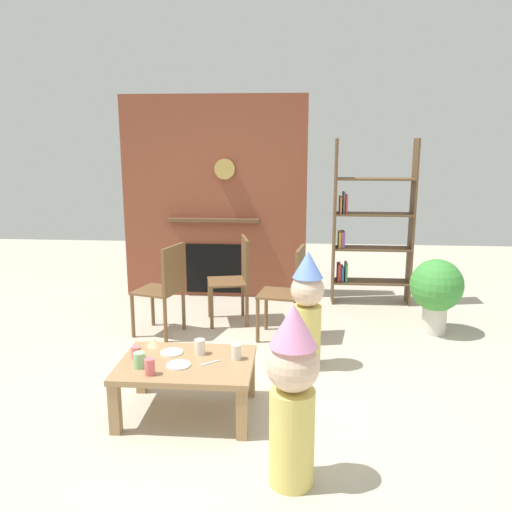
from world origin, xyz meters
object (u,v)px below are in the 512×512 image
(paper_cup_far_right, at_px, (200,347))
(dining_chair_right, at_px, (290,287))
(child_with_cone_hat, at_px, (293,391))
(potted_plant_tall, at_px, (436,289))
(paper_plate_front, at_px, (172,353))
(child_in_pink, at_px, (307,307))
(paper_cup_near_right, at_px, (136,353))
(paper_cup_center, at_px, (139,360))
(paper_cup_far_left, at_px, (236,352))
(paper_cup_near_left, at_px, (150,367))
(dining_chair_middle, at_px, (236,275))
(coffee_table, at_px, (187,370))
(paper_plate_rear, at_px, (178,365))
(birthday_cake_slice, at_px, (154,342))
(bookshelf, at_px, (367,230))
(dining_chair_left, at_px, (166,285))

(paper_cup_far_right, bearing_deg, dining_chair_right, 65.50)
(child_with_cone_hat, xyz_separation_m, potted_plant_tall, (1.38, 2.46, -0.10))
(paper_plate_front, relative_size, child_in_pink, 0.16)
(paper_cup_near_right, height_order, paper_cup_center, paper_cup_center)
(paper_cup_far_left, bearing_deg, paper_cup_center, -163.59)
(child_in_pink, distance_m, dining_chair_right, 0.66)
(paper_cup_near_left, bearing_deg, dining_chair_middle, 81.63)
(coffee_table, bearing_deg, dining_chair_right, 65.23)
(paper_cup_near_left, relative_size, paper_plate_rear, 0.67)
(paper_plate_front, relative_size, dining_chair_right, 0.18)
(paper_cup_near_left, distance_m, paper_plate_rear, 0.22)
(dining_chair_middle, bearing_deg, child_with_cone_hat, 90.23)
(dining_chair_right, bearing_deg, birthday_cake_slice, 61.03)
(paper_cup_near_right, height_order, child_in_pink, child_in_pink)
(bookshelf, bearing_deg, paper_cup_center, -122.92)
(paper_cup_center, bearing_deg, paper_cup_far_left, 16.41)
(paper_plate_front, distance_m, child_in_pink, 1.21)
(bookshelf, distance_m, paper_plate_rear, 3.27)
(paper_cup_center, relative_size, paper_plate_front, 0.65)
(paper_cup_near_left, bearing_deg, paper_cup_far_left, 28.63)
(coffee_table, height_order, child_in_pink, child_in_pink)
(paper_cup_far_right, bearing_deg, bookshelf, 60.26)
(coffee_table, bearing_deg, paper_cup_far_left, 11.34)
(bookshelf, xyz_separation_m, dining_chair_left, (-2.07, -1.24, -0.36))
(coffee_table, relative_size, paper_plate_rear, 5.65)
(paper_cup_far_left, height_order, birthday_cake_slice, paper_cup_far_left)
(potted_plant_tall, bearing_deg, dining_chair_left, -174.61)
(coffee_table, relative_size, dining_chair_right, 1.02)
(paper_cup_near_right, height_order, child_with_cone_hat, child_with_cone_hat)
(paper_cup_far_right, xyz_separation_m, potted_plant_tall, (2.05, 1.61, 0.01))
(paper_cup_center, xyz_separation_m, dining_chair_middle, (0.42, 2.05, 0.07))
(dining_chair_right, bearing_deg, dining_chair_left, 9.10)
(dining_chair_right, relative_size, potted_plant_tall, 1.20)
(paper_cup_center, height_order, dining_chair_left, dining_chair_left)
(bookshelf, relative_size, birthday_cake_slice, 19.00)
(dining_chair_middle, height_order, potted_plant_tall, dining_chair_middle)
(bookshelf, relative_size, paper_cup_near_right, 21.94)
(child_with_cone_hat, bearing_deg, paper_plate_rear, 4.57)
(paper_cup_near_right, relative_size, paper_plate_rear, 0.53)
(paper_plate_rear, xyz_separation_m, child_in_pink, (0.88, 0.92, 0.14))
(paper_plate_rear, xyz_separation_m, dining_chair_left, (-0.48, 1.58, 0.12))
(bookshelf, bearing_deg, paper_cup_far_left, -114.51)
(birthday_cake_slice, xyz_separation_m, child_with_cone_hat, (1.03, -0.97, 0.13))
(coffee_table, xyz_separation_m, paper_plate_rear, (-0.04, -0.07, 0.07))
(paper_cup_near_right, relative_size, birthday_cake_slice, 0.87)
(paper_plate_rear, bearing_deg, birthday_cake_slice, 128.26)
(bookshelf, xyz_separation_m, birthday_cake_slice, (-1.85, -2.49, -0.45))
(bookshelf, relative_size, dining_chair_right, 2.11)
(birthday_cake_slice, xyz_separation_m, dining_chair_left, (-0.22, 1.25, 0.09))
(child_in_pink, bearing_deg, paper_plate_front, -8.98)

